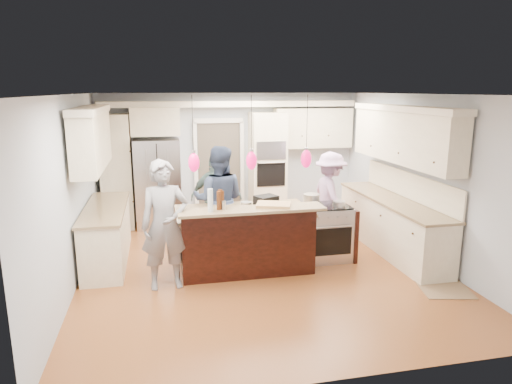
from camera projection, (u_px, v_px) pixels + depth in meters
ground_plane at (261, 267)px, 7.29m from camera, size 6.00×6.00×0.00m
room_shell at (261, 154)px, 6.89m from camera, size 5.54×6.04×2.72m
refrigerator at (158, 183)px, 9.29m from camera, size 0.90×0.70×1.80m
oven_column at (267, 167)px, 9.73m from camera, size 0.72×0.69×2.30m
back_upper_cabinets at (196, 144)px, 9.40m from camera, size 5.30×0.61×2.54m
right_counter_run at (395, 191)px, 7.84m from camera, size 0.64×3.10×2.51m
left_cabinets at (101, 199)px, 7.32m from camera, size 0.64×2.30×2.51m
kitchen_island at (244, 237)px, 7.20m from camera, size 2.10×1.46×1.12m
island_range at (327, 232)px, 7.57m from camera, size 0.82×0.71×0.92m
pendant_lights at (251, 160)px, 6.35m from camera, size 1.75×0.15×1.03m
person_bar_end at (165, 225)px, 6.35m from camera, size 0.71×0.50×1.84m
person_far_left at (219, 200)px, 7.78m from camera, size 1.06×0.92×1.85m
person_far_right at (216, 198)px, 8.47m from camera, size 1.01×0.57×1.62m
person_range_side at (330, 196)px, 8.54m from camera, size 0.68×1.10×1.64m
floor_rug at (440, 284)px, 6.62m from camera, size 0.87×1.10×0.01m
water_bottle at (210, 200)px, 6.25m from camera, size 0.10×0.10×0.32m
beer_bottle_a at (220, 199)px, 6.42m from camera, size 0.09×0.09×0.27m
beer_bottle_b at (219, 201)px, 6.37m from camera, size 0.08×0.08×0.26m
beer_bottle_c at (222, 200)px, 6.46m from camera, size 0.07×0.07×0.25m
drink_can at (224, 205)px, 6.40m from camera, size 0.08×0.08×0.12m
cutting_board at (274, 205)px, 6.61m from camera, size 0.57×0.48×0.04m
pot_large at (311, 199)px, 7.56m from camera, size 0.27×0.27×0.16m
pot_small at (339, 204)px, 7.33m from camera, size 0.20×0.20×0.10m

